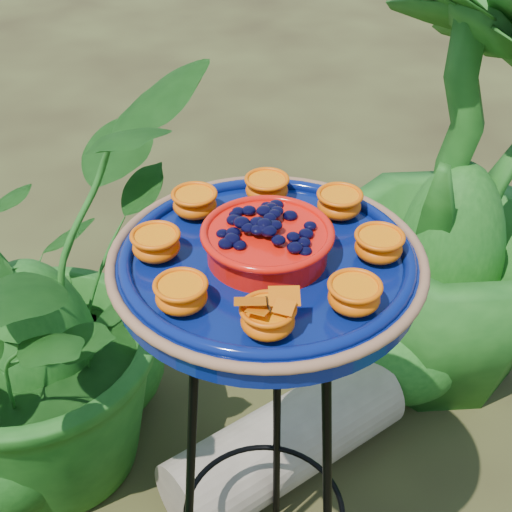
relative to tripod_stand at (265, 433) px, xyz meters
name	(u,v)px	position (x,y,z in m)	size (l,w,h in m)	color
tripod_stand	(265,433)	(0.00, 0.00, 0.00)	(0.41, 0.41, 0.85)	black
feeder_dish	(267,258)	(0.00, 0.00, 0.37)	(0.57, 0.57, 0.10)	#071454
driftwood_log	(286,442)	(0.13, 0.30, -0.42)	(0.20, 0.20, 0.61)	tan
shrub_back_left	(26,302)	(-0.42, 0.51, -0.04)	(0.86, 0.74, 0.95)	#184E14
shrub_back_right	(461,190)	(0.65, 0.59, 0.05)	(0.64, 0.64, 1.14)	#184E14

